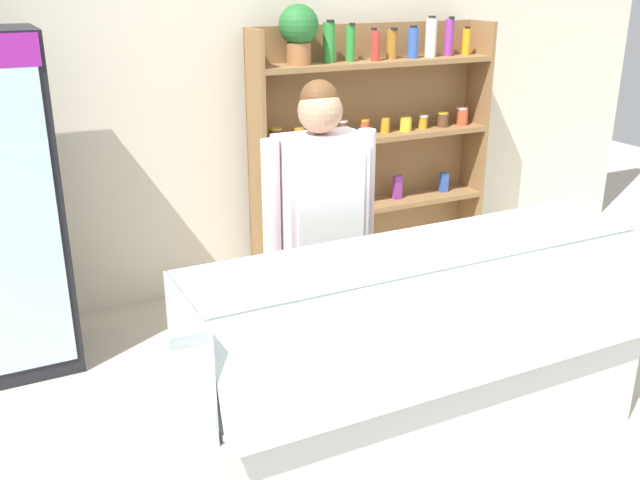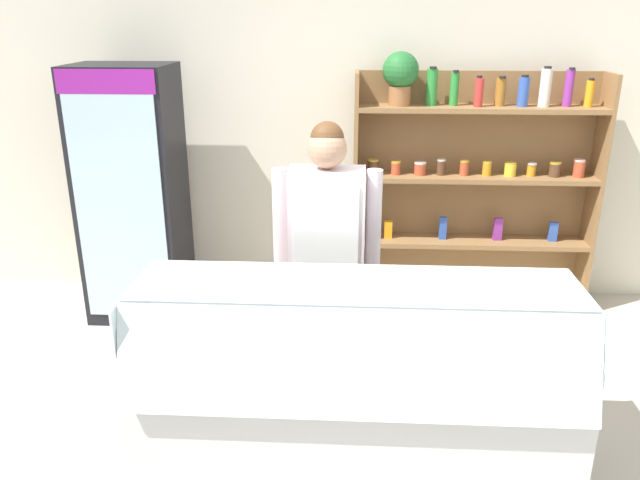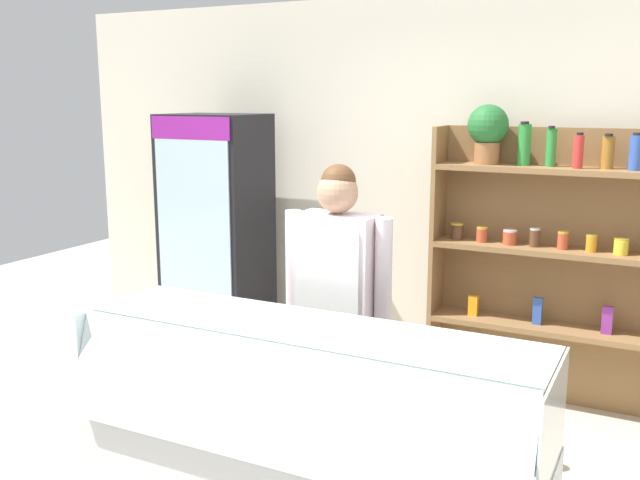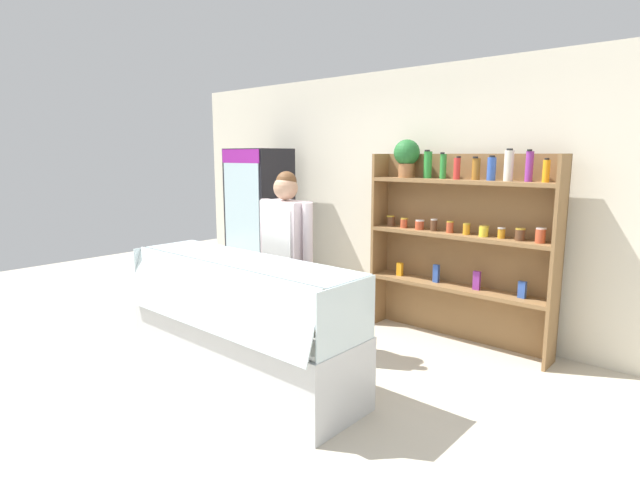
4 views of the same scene
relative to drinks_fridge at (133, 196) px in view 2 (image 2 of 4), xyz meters
name	(u,v)px [view 2 (image 2 of 4)]	position (x,y,z in m)	size (l,w,h in m)	color
ground_plane	(388,463)	(1.84, -1.68, -0.94)	(12.00, 12.00, 0.00)	beige
back_wall	(381,129)	(1.84, 0.57, 0.41)	(6.80, 0.10, 2.70)	silver
drinks_fridge	(133,196)	(0.00, 0.00, 0.00)	(0.70, 0.57, 1.88)	black
shelving_unit	(466,171)	(2.48, 0.29, 0.15)	(1.82, 0.29, 1.96)	olive
deli_display_case	(352,413)	(1.64, -1.69, -0.63)	(2.15, 0.71, 1.01)	silver
shop_clerk	(327,241)	(1.48, -1.01, 0.05)	(0.62, 0.25, 1.67)	#383D51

